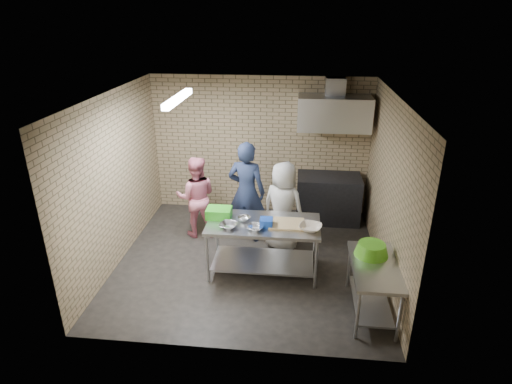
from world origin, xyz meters
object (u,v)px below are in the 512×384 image
at_px(side_counter, 372,289).
at_px(bottle_red, 336,115).
at_px(green_crate, 219,213).
at_px(man_navy, 247,192).
at_px(bottle_green, 358,116).
at_px(stove, 328,198).
at_px(blue_tub, 266,223).
at_px(woman_pink, 196,197).
at_px(woman_white, 283,207).
at_px(green_basin, 372,249).
at_px(prep_table, 263,247).

bearing_deg(side_counter, bottle_red, 97.62).
xyz_separation_m(green_crate, man_navy, (0.32, 0.90, -0.02)).
bearing_deg(bottle_green, stove, -151.93).
relative_size(side_counter, bottle_red, 6.67).
bearing_deg(side_counter, blue_tub, 153.84).
bearing_deg(woman_pink, side_counter, 135.78).
height_order(green_crate, blue_tub, green_crate).
bearing_deg(stove, side_counter, -80.71).
distance_m(green_crate, woman_white, 1.17).
distance_m(stove, bottle_red, 1.60).
distance_m(green_crate, woman_pink, 1.14).
bearing_deg(bottle_red, stove, -101.77).
xyz_separation_m(green_basin, man_navy, (-1.90, 1.60, 0.07)).
distance_m(side_counter, stove, 2.79).
bearing_deg(woman_white, side_counter, 154.19).
height_order(green_crate, bottle_green, bottle_green).
bearing_deg(prep_table, woman_pink, 140.21).
xyz_separation_m(green_crate, blue_tub, (0.75, -0.22, -0.01)).
distance_m(side_counter, green_basin, 0.52).
relative_size(stove, woman_white, 0.77).
bearing_deg(stove, bottle_green, 28.07).
xyz_separation_m(blue_tub, green_basin, (1.47, -0.48, -0.08)).
height_order(prep_table, man_navy, man_navy).
bearing_deg(side_counter, green_crate, 156.98).
relative_size(stove, green_basin, 2.61).
relative_size(stove, blue_tub, 6.35).
distance_m(side_counter, green_crate, 2.49).
bearing_deg(stove, prep_table, -119.56).
bearing_deg(bottle_green, green_crate, -137.67).
xyz_separation_m(bottle_red, woman_pink, (-2.43, -1.08, -1.29)).
bearing_deg(blue_tub, green_crate, 163.65).
bearing_deg(prep_table, green_crate, 170.27).
bearing_deg(bottle_green, man_navy, -149.24).
height_order(side_counter, man_navy, man_navy).
bearing_deg(woman_pink, prep_table, 129.96).
height_order(prep_table, green_crate, green_crate).
bearing_deg(woman_pink, stove, -170.72).
height_order(bottle_green, woman_pink, bottle_green).
bearing_deg(man_navy, bottle_green, -138.74).
height_order(stove, green_basin, green_basin).
bearing_deg(green_crate, woman_pink, 121.73).
xyz_separation_m(green_crate, woman_pink, (-0.59, 0.96, -0.18)).
bearing_deg(woman_pink, woman_white, 158.60).
bearing_deg(woman_white, woman_pink, 14.51).
relative_size(blue_tub, man_navy, 0.10).
xyz_separation_m(stove, blue_tub, (-1.04, -2.02, 0.46)).
distance_m(prep_table, woman_pink, 1.71).
relative_size(prep_table, man_navy, 0.94).
bearing_deg(bottle_green, green_basin, -90.42).
bearing_deg(blue_tub, bottle_green, 56.62).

